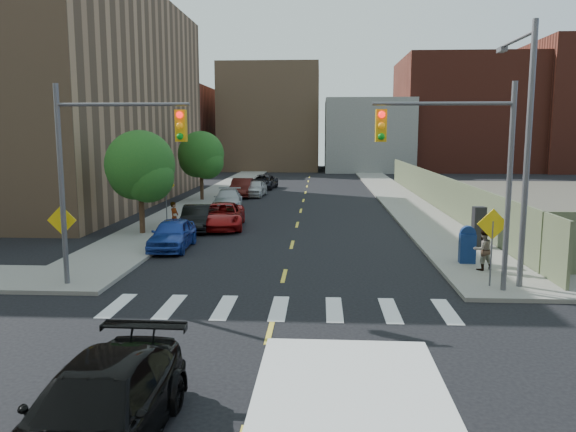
# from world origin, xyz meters

# --- Properties ---
(ground) EXTENTS (160.00, 160.00, 0.00)m
(ground) POSITION_xyz_m (0.00, 0.00, 0.00)
(ground) COLOR black
(ground) RESTS_ON ground
(sidewalk_nw) EXTENTS (3.50, 73.00, 0.15)m
(sidewalk_nw) POSITION_xyz_m (-7.75, 41.50, 0.07)
(sidewalk_nw) COLOR gray
(sidewalk_nw) RESTS_ON ground
(sidewalk_ne) EXTENTS (3.50, 73.00, 0.15)m
(sidewalk_ne) POSITION_xyz_m (7.75, 41.50, 0.07)
(sidewalk_ne) COLOR gray
(sidewalk_ne) RESTS_ON ground
(fence_north) EXTENTS (0.12, 44.00, 2.50)m
(fence_north) POSITION_xyz_m (9.60, 28.00, 1.25)
(fence_north) COLOR #5F6345
(fence_north) RESTS_ON ground
(building_nw) EXTENTS (22.00, 30.00, 16.00)m
(building_nw) POSITION_xyz_m (-22.00, 30.00, 8.00)
(building_nw) COLOR #8C6B4C
(building_nw) RESTS_ON ground
(bg_bldg_west) EXTENTS (14.00, 18.00, 12.00)m
(bg_bldg_west) POSITION_xyz_m (-22.00, 70.00, 6.00)
(bg_bldg_west) COLOR #592319
(bg_bldg_west) RESTS_ON ground
(bg_bldg_midwest) EXTENTS (14.00, 16.00, 15.00)m
(bg_bldg_midwest) POSITION_xyz_m (-6.00, 72.00, 7.50)
(bg_bldg_midwest) COLOR #8C6B4C
(bg_bldg_midwest) RESTS_ON ground
(bg_bldg_center) EXTENTS (12.00, 16.00, 10.00)m
(bg_bldg_center) POSITION_xyz_m (8.00, 70.00, 5.00)
(bg_bldg_center) COLOR gray
(bg_bldg_center) RESTS_ON ground
(bg_bldg_east) EXTENTS (18.00, 18.00, 16.00)m
(bg_bldg_east) POSITION_xyz_m (22.00, 72.00, 8.00)
(bg_bldg_east) COLOR #592319
(bg_bldg_east) RESTS_ON ground
(signal_nw) EXTENTS (4.59, 0.30, 7.00)m
(signal_nw) POSITION_xyz_m (-5.98, 6.00, 4.53)
(signal_nw) COLOR #59595E
(signal_nw) RESTS_ON ground
(signal_ne) EXTENTS (4.59, 0.30, 7.00)m
(signal_ne) POSITION_xyz_m (5.98, 6.00, 4.53)
(signal_ne) COLOR #59595E
(signal_ne) RESTS_ON ground
(streetlight_ne) EXTENTS (0.25, 3.70, 9.00)m
(streetlight_ne) POSITION_xyz_m (8.20, 6.90, 5.22)
(streetlight_ne) COLOR #59595E
(streetlight_ne) RESTS_ON ground
(warn_sign_nw) EXTENTS (1.06, 0.06, 2.83)m
(warn_sign_nw) POSITION_xyz_m (-7.80, 6.50, 1.99)
(warn_sign_nw) COLOR #59595E
(warn_sign_nw) RESTS_ON ground
(warn_sign_ne) EXTENTS (1.06, 0.06, 2.83)m
(warn_sign_ne) POSITION_xyz_m (7.20, 6.50, 1.99)
(warn_sign_ne) COLOR #59595E
(warn_sign_ne) RESTS_ON ground
(warn_sign_midwest) EXTENTS (1.06, 0.06, 2.83)m
(warn_sign_midwest) POSITION_xyz_m (-7.80, 20.00, 1.99)
(warn_sign_midwest) COLOR #59595E
(warn_sign_midwest) RESTS_ON ground
(tree_west_near) EXTENTS (3.66, 3.64, 5.52)m
(tree_west_near) POSITION_xyz_m (-8.00, 16.05, 3.48)
(tree_west_near) COLOR #332114
(tree_west_near) RESTS_ON ground
(tree_west_far) EXTENTS (3.66, 3.64, 5.52)m
(tree_west_far) POSITION_xyz_m (-8.00, 31.05, 3.48)
(tree_west_far) COLOR #332114
(tree_west_far) RESTS_ON ground
(parked_car_blue) EXTENTS (1.76, 4.21, 1.42)m
(parked_car_blue) POSITION_xyz_m (-5.50, 12.65, 0.71)
(parked_car_blue) COLOR #1B3A99
(parked_car_blue) RESTS_ON ground
(parked_car_black) EXTENTS (1.88, 4.32, 1.38)m
(parked_car_black) POSITION_xyz_m (-5.50, 17.76, 0.69)
(parked_car_black) COLOR black
(parked_car_black) RESTS_ON ground
(parked_car_red) EXTENTS (2.83, 5.34, 1.43)m
(parked_car_red) POSITION_xyz_m (-4.20, 18.52, 0.72)
(parked_car_red) COLOR maroon
(parked_car_red) RESTS_ON ground
(parked_car_silver) EXTENTS (2.42, 4.95, 1.39)m
(parked_car_silver) POSITION_xyz_m (-5.20, 26.61, 0.69)
(parked_car_silver) COLOR #A0A3A7
(parked_car_silver) RESTS_ON ground
(parked_car_white) EXTENTS (1.93, 4.20, 1.40)m
(parked_car_white) POSITION_xyz_m (-4.20, 34.69, 0.70)
(parked_car_white) COLOR #BDBDBD
(parked_car_white) RESTS_ON ground
(parked_car_maroon) EXTENTS (1.65, 4.71, 1.55)m
(parked_car_maroon) POSITION_xyz_m (-5.27, 34.27, 0.78)
(parked_car_maroon) COLOR #3A0F0B
(parked_car_maroon) RESTS_ON ground
(parked_car_grey) EXTENTS (2.75, 5.11, 1.36)m
(parked_car_grey) POSITION_xyz_m (-4.20, 41.24, 0.68)
(parked_car_grey) COLOR black
(parked_car_grey) RESTS_ON ground
(black_sedan) EXTENTS (2.22, 5.23, 1.51)m
(black_sedan) POSITION_xyz_m (-2.36, -4.02, 0.75)
(black_sedan) COLOR black
(black_sedan) RESTS_ON ground
(mailbox) EXTENTS (0.65, 0.51, 1.51)m
(mailbox) POSITION_xyz_m (7.30, 9.98, 0.88)
(mailbox) COLOR navy
(mailbox) RESTS_ON sidewalk_ne
(payphone) EXTENTS (0.59, 0.49, 1.85)m
(payphone) POSITION_xyz_m (8.68, 13.43, 1.07)
(payphone) COLOR black
(payphone) RESTS_ON sidewalk_ne
(pedestrian_west) EXTENTS (0.51, 0.67, 1.64)m
(pedestrian_west) POSITION_xyz_m (-6.30, 16.09, 0.97)
(pedestrian_west) COLOR gray
(pedestrian_west) RESTS_ON sidewalk_nw
(pedestrian_east) EXTENTS (0.90, 0.79, 1.58)m
(pedestrian_east) POSITION_xyz_m (7.58, 8.79, 0.94)
(pedestrian_east) COLOR gray
(pedestrian_east) RESTS_ON sidewalk_ne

